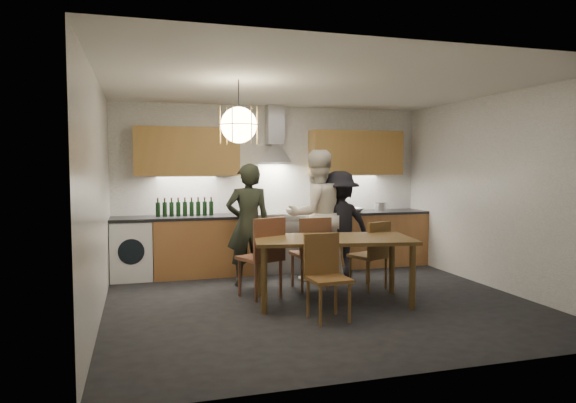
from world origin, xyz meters
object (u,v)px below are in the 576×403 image
object	(u,v)px
stock_pot	(381,207)
chair_back_left	(264,252)
dining_table	(333,245)
person_left	(248,225)
person_right	(339,225)
mixing_bowl	(354,210)
person_mid	(316,215)
chair_front	(325,270)
wine_bottles	(185,207)

from	to	relation	value
stock_pot	chair_back_left	bearing A→B (deg)	-146.65
dining_table	person_left	distance (m)	1.42
person_right	mixing_bowl	xyz separation A→B (m)	(0.53, 0.68, 0.15)
person_mid	person_right	xyz separation A→B (m)	(0.36, -0.01, -0.15)
chair_front	stock_pot	world-z (taller)	stock_pot
person_mid	wine_bottles	xyz separation A→B (m)	(-1.80, 0.77, 0.10)
person_left	stock_pot	world-z (taller)	person_left
dining_table	stock_pot	xyz separation A→B (m)	(1.62, 1.98, 0.27)
chair_back_left	person_mid	distance (m)	1.33
chair_back_left	dining_table	bearing A→B (deg)	128.46
person_right	dining_table	bearing A→B (deg)	58.60
person_right	stock_pot	distance (m)	1.28
dining_table	stock_pot	size ratio (longest dim) A/B	10.22
mixing_bowl	chair_front	bearing A→B (deg)	-119.80
mixing_bowl	dining_table	bearing A→B (deg)	-120.11
dining_table	chair_back_left	bearing A→B (deg)	160.48
dining_table	chair_front	distance (m)	0.66
dining_table	mixing_bowl	size ratio (longest dim) A/B	6.89
dining_table	person_mid	xyz separation A→B (m)	(0.22, 1.26, 0.24)
dining_table	chair_front	world-z (taller)	chair_front
dining_table	person_left	world-z (taller)	person_left
dining_table	chair_back_left	world-z (taller)	chair_back_left
mixing_bowl	stock_pot	distance (m)	0.51
chair_back_left	chair_front	distance (m)	1.08
chair_front	stock_pot	bearing A→B (deg)	48.85
person_left	chair_front	bearing A→B (deg)	109.76
chair_front	mixing_bowl	bearing A→B (deg)	56.15
mixing_bowl	person_right	bearing A→B (deg)	-128.15
chair_back_left	chair_front	world-z (taller)	chair_back_left
chair_front	person_left	size ratio (longest dim) A/B	0.54
dining_table	mixing_bowl	xyz separation A→B (m)	(1.11, 1.92, 0.24)
chair_front	person_right	distance (m)	2.03
person_left	mixing_bowl	world-z (taller)	person_left
wine_bottles	person_right	bearing A→B (deg)	-19.83
person_right	mixing_bowl	size ratio (longest dim) A/B	5.40
person_mid	person_right	size ratio (longest dim) A/B	1.19
person_right	person_mid	bearing A→B (deg)	-8.01
dining_table	person_mid	bearing A→B (deg)	90.08
person_mid	wine_bottles	bearing A→B (deg)	-31.11
wine_bottles	person_left	bearing A→B (deg)	-47.32
chair_front	person_mid	distance (m)	1.94
dining_table	stock_pot	world-z (taller)	stock_pot
person_mid	person_right	distance (m)	0.39
person_left	chair_back_left	bearing A→B (deg)	97.56
dining_table	wine_bottles	size ratio (longest dim) A/B	2.37
person_left	person_mid	size ratio (longest dim) A/B	0.90
dining_table	chair_back_left	distance (m)	0.87
mixing_bowl	stock_pot	world-z (taller)	stock_pot
person_left	dining_table	bearing A→B (deg)	128.14
person_mid	mixing_bowl	distance (m)	1.11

